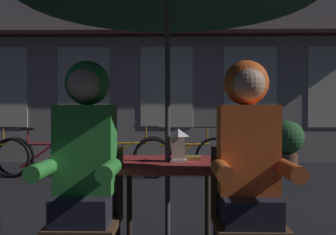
% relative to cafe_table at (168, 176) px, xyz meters
% --- Properties ---
extents(cafe_table, '(0.72, 0.72, 0.74)m').
position_rel_cafe_table_xyz_m(cafe_table, '(0.00, 0.00, 0.00)').
color(cafe_table, maroon).
rests_on(cafe_table, ground_plane).
extents(lantern, '(0.11, 0.11, 0.23)m').
position_rel_cafe_table_xyz_m(lantern, '(0.07, -0.01, 0.22)').
color(lantern, white).
rests_on(lantern, cafe_table).
extents(chair_left, '(0.40, 0.40, 0.87)m').
position_rel_cafe_table_xyz_m(chair_left, '(-0.48, -0.37, -0.15)').
color(chair_left, '#513823').
rests_on(chair_left, ground_plane).
extents(chair_right, '(0.40, 0.40, 0.87)m').
position_rel_cafe_table_xyz_m(chair_right, '(0.48, -0.37, -0.15)').
color(chair_right, '#513823').
rests_on(chair_right, ground_plane).
extents(person_left_hooded, '(0.45, 0.56, 1.40)m').
position_rel_cafe_table_xyz_m(person_left_hooded, '(-0.48, -0.43, 0.21)').
color(person_left_hooded, black).
rests_on(person_left_hooded, ground_plane).
extents(person_right_hooded, '(0.45, 0.56, 1.40)m').
position_rel_cafe_table_xyz_m(person_right_hooded, '(0.48, -0.43, 0.21)').
color(person_right_hooded, black).
rests_on(person_right_hooded, ground_plane).
extents(shopfront_building, '(10.00, 0.93, 6.20)m').
position_rel_cafe_table_xyz_m(shopfront_building, '(-0.13, 5.40, 2.45)').
color(shopfront_building, '#9E9389').
rests_on(shopfront_building, ground_plane).
extents(bicycle_second, '(1.68, 0.08, 0.84)m').
position_rel_cafe_table_xyz_m(bicycle_second, '(-2.09, 3.37, -0.29)').
color(bicycle_second, black).
rests_on(bicycle_second, ground_plane).
extents(bicycle_third, '(1.67, 0.32, 0.84)m').
position_rel_cafe_table_xyz_m(bicycle_third, '(-0.83, 3.56, -0.29)').
color(bicycle_third, black).
rests_on(bicycle_third, ground_plane).
extents(bicycle_fourth, '(1.67, 0.29, 0.84)m').
position_rel_cafe_table_xyz_m(bicycle_fourth, '(0.20, 3.36, -0.29)').
color(bicycle_fourth, black).
rests_on(bicycle_fourth, ground_plane).
extents(book, '(0.21, 0.15, 0.02)m').
position_rel_cafe_table_xyz_m(book, '(0.14, 0.11, 0.11)').
color(book, olive).
rests_on(book, cafe_table).
extents(potted_plant, '(0.60, 0.60, 0.92)m').
position_rel_cafe_table_xyz_m(potted_plant, '(2.05, 3.94, -0.09)').
color(potted_plant, brown).
rests_on(potted_plant, ground_plane).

